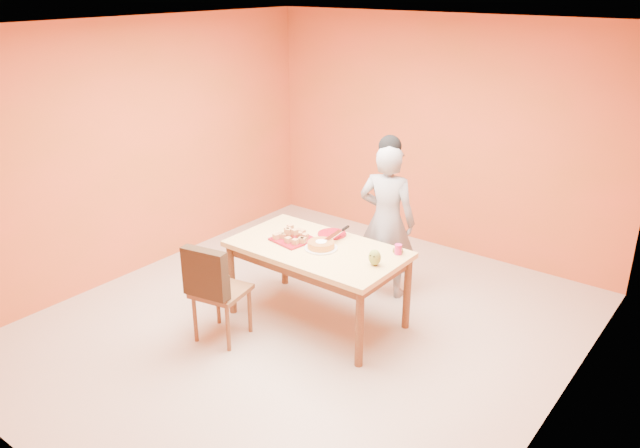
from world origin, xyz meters
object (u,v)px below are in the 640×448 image
Objects in this scene: dining_chair at (219,289)px; red_dinner_plate at (332,234)px; sponge_cake at (321,245)px; magenta_glass at (398,249)px; egg_ornament at (375,257)px; person at (387,221)px; checker_tin at (398,251)px; dining_table at (317,256)px; pastry_platter at (293,239)px.

red_dinner_plate is at bearing 57.20° from dining_chair.
magenta_glass is at bearing 27.74° from sponge_cake.
egg_ornament is at bearing 0.70° from sponge_cake.
person is 0.67m from checker_tin.
dining_chair is 6.64× the size of egg_ornament.
dining_chair is 1.81m from person.
sponge_cake is at bearing -152.26° from magenta_glass.
dining_table is 6.51× the size of sponge_cake.
egg_ornament is 1.55× the size of magenta_glass.
red_dinner_plate is at bearing 137.16° from egg_ornament.
dining_chair reaches higher than magenta_glass.
egg_ornament is at bearing -0.50° from dining_table.
person is at bearing 61.39° from pastry_platter.
sponge_cake reaches higher than checker_tin.
red_dinner_plate is at bearing 51.48° from person.
dining_chair is at bearing -106.51° from pastry_platter.
person is 0.72m from magenta_glass.
person is at bearing 129.79° from magenta_glass.
sponge_cake is 0.57m from egg_ornament.
person reaches higher than checker_tin.
red_dinner_plate is (-0.27, -0.55, -0.03)m from person.
egg_ornament is (0.62, -0.01, 0.17)m from dining_table.
pastry_platter is at bearing -157.98° from checker_tin.
sponge_cake is at bearing -70.40° from red_dinner_plate.
sponge_cake is at bearing 162.58° from egg_ornament.
magenta_glass is (0.62, 0.32, 0.01)m from sponge_cake.
magenta_glass reaches higher than pastry_platter.
dining_table is at bearing 4.24° from pastry_platter.
pastry_platter is 0.39m from red_dinner_plate.
checker_tin is at bearing 33.59° from dining_chair.
dining_table is 0.90m from person.
person is 0.89m from sponge_cake.
red_dinner_plate is at bearing -176.82° from checker_tin.
dining_chair reaches higher than red_dinner_plate.
checker_tin is (1.14, 1.13, 0.28)m from dining_chair.
person is 0.62m from red_dinner_plate.
dining_table is at bearing 166.53° from sponge_cake.
person reaches higher than sponge_cake.
dining_chair reaches higher than pastry_platter.
checker_tin is (0.92, 0.37, 0.00)m from pastry_platter.
sponge_cake is at bearing -148.52° from checker_tin.
magenta_glass is (0.94, 0.33, 0.04)m from pastry_platter.
person is 1.01m from pastry_platter.
dining_chair is at bearing 54.53° from person.
dining_table is 17.34× the size of magenta_glass.
red_dinner_plate is (0.43, 1.09, 0.28)m from dining_chair.
pastry_platter is 3.65× the size of magenta_glass.
pastry_platter is 1.23× the size of red_dinner_plate.
dining_table is 1.01× the size of person.
dining_table is 0.75m from magenta_glass.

